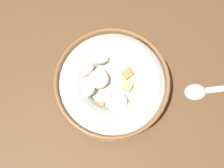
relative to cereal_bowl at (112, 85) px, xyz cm
name	(u,v)px	position (x,y,z in cm)	size (l,w,h in cm)	color
ground_plane	(112,91)	(0.02, -0.02, -3.71)	(112.63, 112.63, 2.00)	brown
cereal_bowl	(112,85)	(0.00, 0.00, 0.00)	(17.48, 17.48, 5.02)	beige
spoon	(214,89)	(-12.35, -11.38, -2.39)	(12.11, 13.80, 0.80)	#B7B7BC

